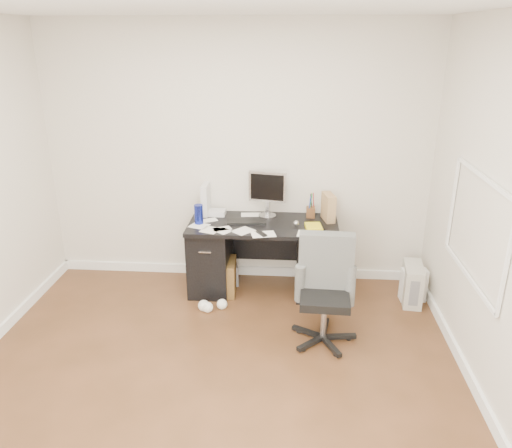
{
  "coord_description": "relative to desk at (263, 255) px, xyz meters",
  "views": [
    {
      "loc": [
        0.57,
        -3.04,
        2.53
      ],
      "look_at": [
        0.26,
        1.2,
        0.91
      ],
      "focal_mm": 35.0,
      "sensor_mm": 36.0,
      "label": 1
    }
  ],
  "objects": [
    {
      "name": "ground",
      "position": [
        -0.3,
        -1.65,
        -0.4
      ],
      "size": [
        4.0,
        4.0,
        0.0
      ],
      "primitive_type": "plane",
      "color": "#442A15",
      "rests_on": "ground"
    },
    {
      "name": "room_shell",
      "position": [
        -0.27,
        -1.62,
        1.26
      ],
      "size": [
        4.02,
        4.02,
        2.71
      ],
      "color": "beige",
      "rests_on": "ground"
    },
    {
      "name": "desk",
      "position": [
        0.0,
        0.0,
        0.0
      ],
      "size": [
        1.5,
        0.7,
        0.75
      ],
      "color": "black",
      "rests_on": "ground"
    },
    {
      "name": "loose_papers",
      "position": [
        -0.2,
        -0.05,
        0.35
      ],
      "size": [
        1.1,
        0.6,
        0.0
      ],
      "primitive_type": null,
      "color": "white",
      "rests_on": "desk"
    },
    {
      "name": "lcd_monitor",
      "position": [
        0.03,
        0.2,
        0.6
      ],
      "size": [
        0.42,
        0.28,
        0.49
      ],
      "primitive_type": null,
      "rotation": [
        0.0,
        0.0,
        -0.17
      ],
      "color": "#AAAAAE",
      "rests_on": "desk"
    },
    {
      "name": "keyboard",
      "position": [
        -0.17,
        -0.0,
        0.36
      ],
      "size": [
        0.41,
        0.17,
        0.02
      ],
      "primitive_type": "cube",
      "rotation": [
        0.0,
        0.0,
        0.09
      ],
      "color": "black",
      "rests_on": "desk"
    },
    {
      "name": "computer_mouse",
      "position": [
        0.33,
        -0.06,
        0.38
      ],
      "size": [
        0.08,
        0.08,
        0.06
      ],
      "primitive_type": "sphere",
      "rotation": [
        0.0,
        0.0,
        -0.35
      ],
      "color": "#AAAAAE",
      "rests_on": "desk"
    },
    {
      "name": "travel_mug",
      "position": [
        -0.64,
        -0.06,
        0.45
      ],
      "size": [
        0.09,
        0.09,
        0.2
      ],
      "primitive_type": "cylinder",
      "rotation": [
        0.0,
        0.0,
        0.06
      ],
      "color": "#16239B",
      "rests_on": "desk"
    },
    {
      "name": "white_binder",
      "position": [
        -0.62,
        0.25,
        0.51
      ],
      "size": [
        0.14,
        0.29,
        0.33
      ],
      "primitive_type": "cube",
      "rotation": [
        0.0,
        0.0,
        -0.02
      ],
      "color": "silver",
      "rests_on": "desk"
    },
    {
      "name": "magazine_file",
      "position": [
        0.65,
        0.14,
        0.49
      ],
      "size": [
        0.17,
        0.26,
        0.28
      ],
      "primitive_type": "cube",
      "rotation": [
        0.0,
        0.0,
        0.23
      ],
      "color": "#916746",
      "rests_on": "desk"
    },
    {
      "name": "pen_cup",
      "position": [
        0.48,
        0.21,
        0.48
      ],
      "size": [
        0.11,
        0.11,
        0.26
      ],
      "primitive_type": null,
      "rotation": [
        0.0,
        0.0,
        0.01
      ],
      "color": "#553718",
      "rests_on": "desk"
    },
    {
      "name": "yellow_book",
      "position": [
        0.51,
        -0.13,
        0.37
      ],
      "size": [
        0.19,
        0.23,
        0.04
      ],
      "primitive_type": "cube",
      "rotation": [
        0.0,
        0.0,
        0.12
      ],
      "color": "yellow",
      "rests_on": "desk"
    },
    {
      "name": "paper_remote",
      "position": [
        0.02,
        -0.3,
        0.36
      ],
      "size": [
        0.26,
        0.23,
        0.02
      ],
      "primitive_type": null,
      "rotation": [
        0.0,
        0.0,
        0.22
      ],
      "color": "white",
      "rests_on": "desk"
    },
    {
      "name": "office_chair",
      "position": [
        0.58,
        -0.91,
        0.08
      ],
      "size": [
        0.56,
        0.56,
        0.96
      ],
      "primitive_type": null,
      "rotation": [
        0.0,
        0.0,
        -0.04
      ],
      "color": "#4C4F4C",
      "rests_on": "ground"
    },
    {
      "name": "pc_tower",
      "position": [
        1.5,
        -0.15,
        -0.2
      ],
      "size": [
        0.22,
        0.41,
        0.4
      ],
      "primitive_type": "cube",
      "rotation": [
        0.0,
        0.0,
        -0.11
      ],
      "color": "#A7A396",
      "rests_on": "ground"
    },
    {
      "name": "shopping_bag",
      "position": [
        1.53,
        -0.11,
        -0.23
      ],
      "size": [
        0.26,
        0.2,
        0.34
      ],
      "primitive_type": "cube",
      "rotation": [
        0.0,
        0.0,
        0.07
      ],
      "color": "white",
      "rests_on": "ground"
    },
    {
      "name": "wicker_basket",
      "position": [
        -0.46,
        -0.09,
        -0.22
      ],
      "size": [
        0.37,
        0.37,
        0.36
      ],
      "primitive_type": "cube",
      "rotation": [
        0.0,
        0.0,
        0.05
      ],
      "color": "#463015",
      "rests_on": "ground"
    },
    {
      "name": "desk_printer",
      "position": [
        -0.49,
        0.14,
        -0.29
      ],
      "size": [
        0.45,
        0.4,
        0.23
      ],
      "primitive_type": "cube",
      "rotation": [
        0.0,
        0.0,
        0.23
      ],
      "color": "#5E5E63",
      "rests_on": "ground"
    }
  ]
}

